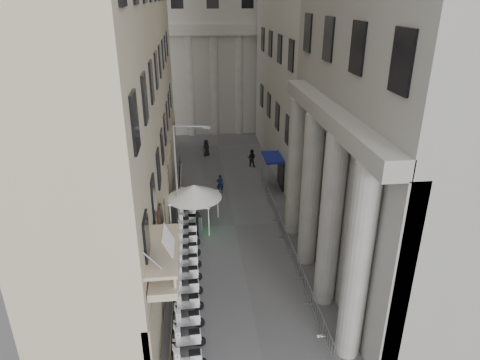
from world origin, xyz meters
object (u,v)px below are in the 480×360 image
object	(u,v)px
street_lamp	(180,170)
pedestrian_a	(220,184)
security_tent	(189,189)
info_kiosk	(199,225)
pedestrian_b	(252,158)

from	to	relation	value
street_lamp	pedestrian_a	world-z (taller)	street_lamp
security_tent	street_lamp	size ratio (longest dim) A/B	0.51
security_tent	pedestrian_a	size ratio (longest dim) A/B	2.37
pedestrian_a	street_lamp	bearing A→B (deg)	65.92
security_tent	street_lamp	distance (m)	2.32
security_tent	info_kiosk	world-z (taller)	security_tent
security_tent	pedestrian_b	bearing A→B (deg)	60.51
security_tent	street_lamp	world-z (taller)	street_lamp
security_tent	street_lamp	bearing A→B (deg)	-118.70
pedestrian_a	pedestrian_b	world-z (taller)	pedestrian_b
street_lamp	pedestrian_b	bearing A→B (deg)	69.65
pedestrian_b	street_lamp	bearing A→B (deg)	83.23
street_lamp	info_kiosk	size ratio (longest dim) A/B	4.68
pedestrian_a	pedestrian_b	bearing A→B (deg)	-117.28
street_lamp	security_tent	bearing A→B (deg)	70.36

